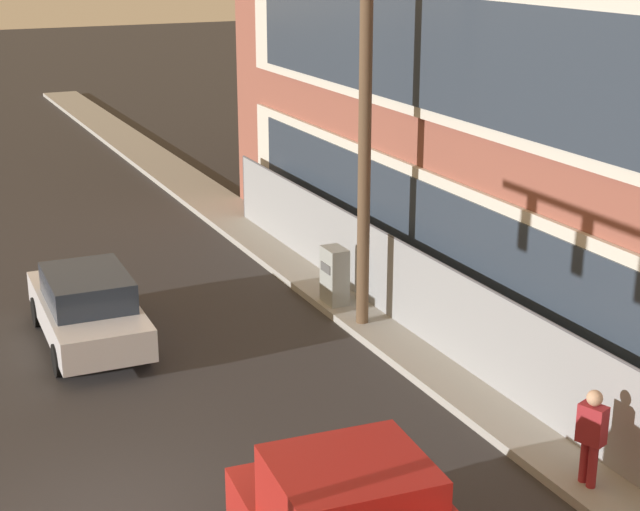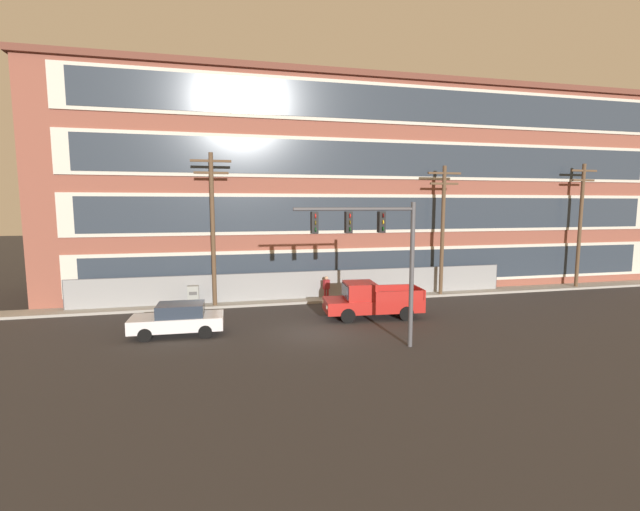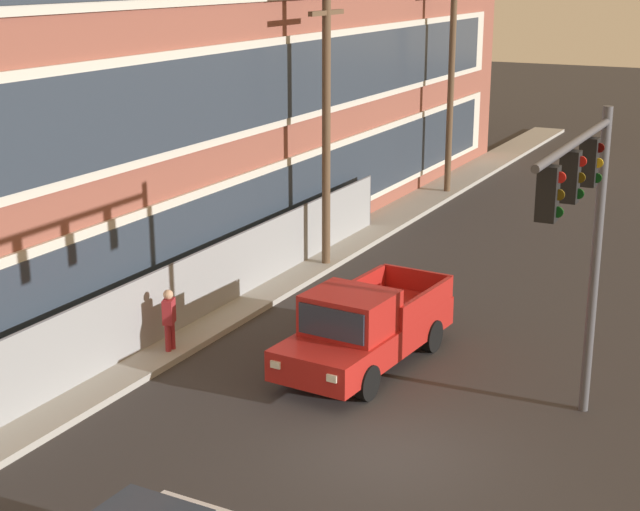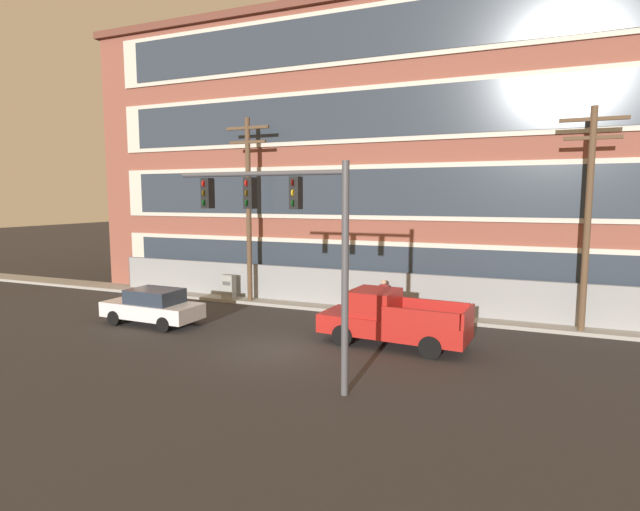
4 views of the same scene
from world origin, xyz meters
name	(u,v)px [view 2 (image 2 of 4)]	position (x,y,z in m)	size (l,w,h in m)	color
ground_plane	(315,333)	(0.00, 0.00, 0.00)	(160.00, 160.00, 0.00)	#333030
sidewalk_building_side	(292,301)	(0.00, 7.09, 0.08)	(80.00, 1.70, 0.16)	#9E9B93
brick_mill_building	(373,189)	(7.66, 13.06, 7.61)	(47.24, 10.82, 15.19)	brown
chain_link_fence	(304,286)	(0.85, 7.30, 1.00)	(28.95, 0.06, 1.97)	gray
traffic_signal_mast	(377,243)	(2.07, -2.91, 4.70)	(5.37, 0.43, 6.45)	#4C4C51
pickup_truck_red	(371,301)	(3.67, 2.22, 0.96)	(5.64, 2.43, 2.03)	#AD1E19
sedan_white	(178,319)	(-6.58, 1.23, 0.80)	(4.42, 1.94, 1.56)	silver
utility_pole_near_corner	(213,224)	(-4.93, 6.61, 5.19)	(2.40, 0.26, 9.44)	brown
utility_pole_midblock	(443,225)	(10.41, 6.58, 4.94)	(2.41, 0.26, 8.96)	brown
utility_pole_far_east	(580,221)	(21.80, 6.72, 5.10)	(2.20, 0.26, 9.34)	brown
electrical_cabinet	(193,297)	(-6.20, 6.59, 0.72)	(0.66, 0.45, 1.43)	#939993
pedestrian_near_cabinet	(326,287)	(2.20, 6.66, 0.97)	(0.46, 0.36, 1.69)	maroon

